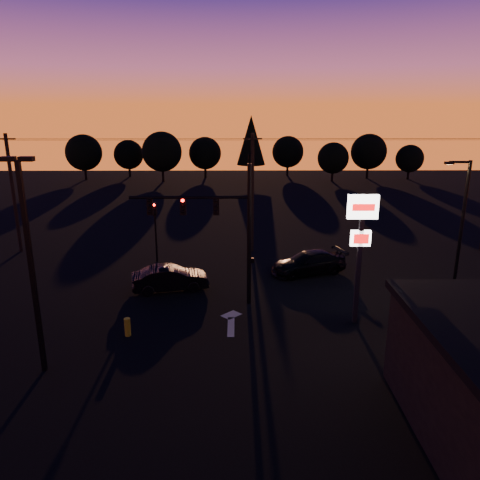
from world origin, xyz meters
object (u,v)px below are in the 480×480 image
object	(u,v)px
pylon_sign	(361,232)
suv_parked	(477,348)
secondary_signal	(155,223)
streetlight	(461,222)
parking_lot_light	(30,254)
bollard	(128,327)
car_mid	(170,278)
traffic_signal_mast	(220,220)
car_right	(309,263)

from	to	relation	value
pylon_sign	suv_parked	distance (m)	7.30
secondary_signal	streetlight	world-z (taller)	streetlight
parking_lot_light	bollard	xyz separation A→B (m)	(2.90, 3.11, -4.81)
parking_lot_light	bollard	size ratio (longest dim) A/B	9.92
secondary_signal	car_mid	size ratio (longest dim) A/B	0.94
traffic_signal_mast	car_right	xyz separation A→B (m)	(5.77, 4.91, -4.19)
secondary_signal	car_right	bearing A→B (deg)	-13.61
parking_lot_light	car_right	xyz separation A→B (m)	(13.17, 11.90, -4.52)
car_right	car_mid	bearing A→B (deg)	-91.23
car_mid	suv_parked	xyz separation A→B (m)	(14.69, -8.56, -0.06)
bollard	suv_parked	size ratio (longest dim) A/B	0.18
pylon_sign	bollard	size ratio (longest dim) A/B	7.38
car_mid	secondary_signal	bearing A→B (deg)	4.39
secondary_signal	pylon_sign	bearing A→B (deg)	-39.77
secondary_signal	car_right	xyz separation A→B (m)	(10.67, -2.58, -2.11)
secondary_signal	streetlight	bearing A→B (deg)	-17.56
traffic_signal_mast	car_mid	size ratio (longest dim) A/B	1.86
traffic_signal_mast	bollard	xyz separation A→B (m)	(-4.50, -3.88, -4.48)
traffic_signal_mast	parking_lot_light	size ratio (longest dim) A/B	0.94
secondary_signal	car_right	size ratio (longest dim) A/B	0.84
parking_lot_light	streetlight	world-z (taller)	parking_lot_light
parking_lot_light	car_mid	size ratio (longest dim) A/B	1.98
secondary_signal	suv_parked	world-z (taller)	secondary_signal
secondary_signal	traffic_signal_mast	bearing A→B (deg)	-56.81
pylon_sign	car_mid	size ratio (longest dim) A/B	1.47
streetlight	car_mid	xyz separation A→B (m)	(-17.19, 0.54, -3.66)
pylon_sign	streetlight	distance (m)	8.00
pylon_sign	streetlight	xyz separation A→B (m)	(6.91, 4.00, -0.49)
suv_parked	bollard	bearing A→B (deg)	168.02
parking_lot_light	car_right	bearing A→B (deg)	42.11
secondary_signal	car_mid	world-z (taller)	secondary_signal
car_mid	parking_lot_light	bearing A→B (deg)	141.87
car_mid	car_right	distance (m)	9.40
parking_lot_light	streetlight	size ratio (longest dim) A/B	1.14
parking_lot_light	suv_parked	bearing A→B (deg)	1.43
car_mid	bollard	bearing A→B (deg)	154.38
parking_lot_light	secondary_signal	bearing A→B (deg)	80.21
streetlight	car_mid	bearing A→B (deg)	178.21
traffic_signal_mast	streetlight	size ratio (longest dim) A/B	1.07
parking_lot_light	bollard	distance (m)	6.42
car_right	pylon_sign	bearing A→B (deg)	-8.78
car_right	suv_parked	size ratio (longest dim) A/B	1.02
car_mid	suv_parked	distance (m)	17.00
bollard	car_mid	size ratio (longest dim) A/B	0.20
streetlight	secondary_signal	bearing A→B (deg)	162.44
car_mid	suv_parked	size ratio (longest dim) A/B	0.91
pylon_sign	bollard	xyz separation A→B (m)	(-11.60, -1.39, -4.45)
pylon_sign	bollard	world-z (taller)	pylon_sign
pylon_sign	car_right	bearing A→B (deg)	100.21
parking_lot_light	streetlight	distance (m)	23.05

